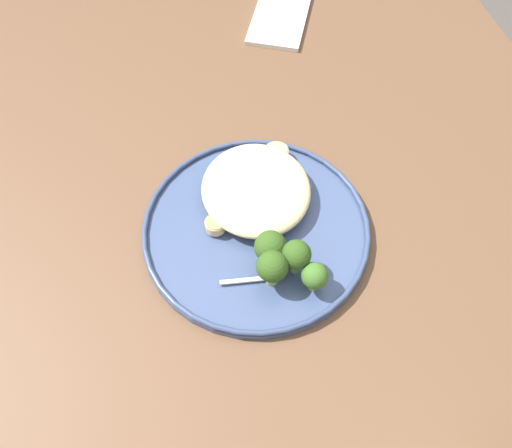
{
  "coord_description": "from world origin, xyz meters",
  "views": [
    {
      "loc": [
        -0.3,
        0.09,
        1.32
      ],
      "look_at": [
        0.04,
        0.01,
        0.76
      ],
      "focal_mm": 36.65,
      "sensor_mm": 36.0,
      "label": 1
    }
  ],
  "objects": [
    {
      "name": "seared_scallop_right_edge",
      "position": [
        0.13,
        0.03,
        0.76
      ],
      "size": [
        0.03,
        0.03,
        0.02
      ],
      "color": "#E5C689",
      "rests_on": "dinner_plate"
    },
    {
      "name": "broccoli_floret_right_tilted",
      "position": [
        -0.04,
        0.01,
        0.79
      ],
      "size": [
        0.04,
        0.04,
        0.06
      ],
      "color": "#89A356",
      "rests_on": "dinner_plate"
    },
    {
      "name": "seared_scallop_on_noodles",
      "position": [
        0.08,
        -0.01,
        0.76
      ],
      "size": [
        0.04,
        0.04,
        0.02
      ],
      "color": "#E5C689",
      "rests_on": "dinner_plate"
    },
    {
      "name": "onion_sliver_curled_piece",
      "position": [
        -0.02,
        -0.02,
        0.75
      ],
      "size": [
        0.01,
        0.05,
        0.0
      ],
      "primitive_type": "cube",
      "rotation": [
        0.0,
        0.0,
        1.56
      ],
      "color": "silver",
      "rests_on": "dinner_plate"
    },
    {
      "name": "seared_scallop_front_small",
      "position": [
        0.05,
        0.06,
        0.76
      ],
      "size": [
        0.03,
        0.03,
        0.02
      ],
      "color": "#DBB77A",
      "rests_on": "dinner_plate"
    },
    {
      "name": "dinner_plate",
      "position": [
        0.04,
        0.01,
        0.75
      ],
      "size": [
        0.29,
        0.29,
        0.02
      ],
      "color": "#38476B",
      "rests_on": "wooden_dining_table"
    },
    {
      "name": "folded_napkin",
      "position": [
        0.45,
        -0.14,
        0.74
      ],
      "size": [
        0.17,
        0.15,
        0.01
      ],
      "primitive_type": "cube",
      "rotation": [
        0.0,
        0.0,
        -0.45
      ],
      "color": "silver",
      "rests_on": "wooden_dining_table"
    },
    {
      "name": "noodle_bed",
      "position": [
        0.09,
        -0.01,
        0.77
      ],
      "size": [
        0.15,
        0.14,
        0.04
      ],
      "color": "beige",
      "rests_on": "dinner_plate"
    },
    {
      "name": "seared_scallop_center_golden",
      "position": [
        0.14,
        -0.05,
        0.76
      ],
      "size": [
        0.03,
        0.03,
        0.02
      ],
      "color": "beige",
      "rests_on": "dinner_plate"
    },
    {
      "name": "broccoli_floret_beside_noodles",
      "position": [
        -0.06,
        -0.04,
        0.78
      ],
      "size": [
        0.03,
        0.03,
        0.04
      ],
      "color": "#89A356",
      "rests_on": "dinner_plate"
    },
    {
      "name": "broccoli_floret_split_head",
      "position": [
        -0.01,
        0.0,
        0.78
      ],
      "size": [
        0.04,
        0.04,
        0.05
      ],
      "color": "#89A356",
      "rests_on": "dinner_plate"
    },
    {
      "name": "broccoli_floret_small_sprig",
      "position": [
        -0.03,
        -0.03,
        0.79
      ],
      "size": [
        0.04,
        0.04,
        0.06
      ],
      "color": "#7A994C",
      "rests_on": "dinner_plate"
    },
    {
      "name": "onion_sliver_pale_crescent",
      "position": [
        -0.03,
        0.04,
        0.75
      ],
      "size": [
        0.01,
        0.05,
        0.0
      ],
      "primitive_type": "cube",
      "rotation": [
        0.0,
        0.0,
        1.44
      ],
      "color": "silver",
      "rests_on": "dinner_plate"
    },
    {
      "name": "onion_sliver_long_sliver",
      "position": [
        0.05,
        0.02,
        0.75
      ],
      "size": [
        0.02,
        0.03,
        0.0
      ],
      "primitive_type": "cube",
      "rotation": [
        0.0,
        0.0,
        0.99
      ],
      "color": "silver",
      "rests_on": "dinner_plate"
    },
    {
      "name": "ground",
      "position": [
        0.0,
        0.0,
        0.0
      ],
      "size": [
        6.0,
        6.0,
        0.0
      ],
      "primitive_type": "plane",
      "color": "#47423D"
    },
    {
      "name": "wooden_dining_table",
      "position": [
        0.0,
        0.0,
        0.66
      ],
      "size": [
        1.4,
        1.0,
        0.74
      ],
      "color": "brown",
      "rests_on": "ground"
    }
  ]
}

